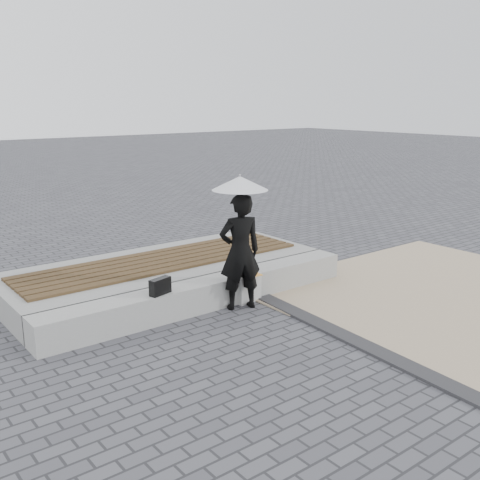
% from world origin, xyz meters
% --- Properties ---
extents(ground, '(80.00, 80.00, 0.00)m').
position_xyz_m(ground, '(0.00, 0.00, 0.00)').
color(ground, '#4D4D52').
rests_on(ground, ground).
extents(terrazzo_zone, '(5.00, 5.00, 0.02)m').
position_xyz_m(terrazzo_zone, '(3.20, -0.50, 0.01)').
color(terrazzo_zone, tan).
rests_on(terrazzo_zone, ground).
extents(edging_band, '(0.61, 5.20, 0.04)m').
position_xyz_m(edging_band, '(0.75, -0.50, 0.02)').
color(edging_band, '#2D2D2F').
rests_on(edging_band, ground).
extents(seating_ledge, '(5.00, 0.45, 0.40)m').
position_xyz_m(seating_ledge, '(0.00, 1.60, 0.20)').
color(seating_ledge, '#A5A5A0').
rests_on(seating_ledge, ground).
extents(timber_platform, '(5.00, 2.00, 0.40)m').
position_xyz_m(timber_platform, '(0.00, 2.80, 0.20)').
color(timber_platform, gray).
rests_on(timber_platform, ground).
extents(timber_decking, '(4.60, 1.20, 0.04)m').
position_xyz_m(timber_decking, '(0.00, 2.80, 0.42)').
color(timber_decking, brown).
rests_on(timber_decking, timber_platform).
extents(woman, '(0.69, 0.55, 1.66)m').
position_xyz_m(woman, '(0.36, 1.27, 0.83)').
color(woman, black).
rests_on(woman, ground).
extents(parasol, '(0.77, 0.77, 0.99)m').
position_xyz_m(parasol, '(0.36, 1.27, 1.79)').
color(parasol, silver).
rests_on(parasol, ground).
extents(handbag, '(0.33, 0.19, 0.22)m').
position_xyz_m(handbag, '(-0.81, 1.48, 0.51)').
color(handbag, black).
rests_on(handbag, seating_ledge).
extents(canvas_tote, '(0.41, 0.20, 0.42)m').
position_xyz_m(canvas_tote, '(0.61, 1.40, 0.21)').
color(canvas_tote, beige).
rests_on(canvas_tote, ground).
extents(magazine, '(0.33, 0.26, 0.01)m').
position_xyz_m(magazine, '(0.61, 1.35, 0.43)').
color(magazine, red).
rests_on(magazine, canvas_tote).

